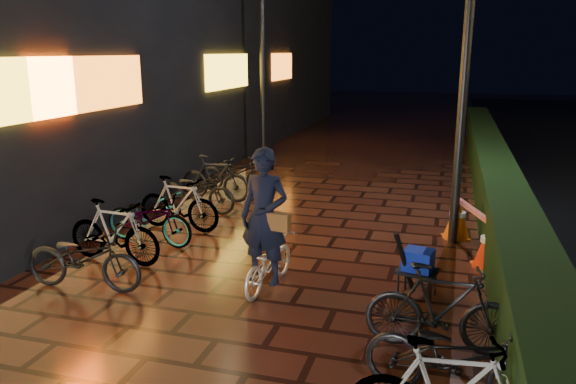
% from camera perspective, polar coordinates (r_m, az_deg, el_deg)
% --- Properties ---
extents(ground, '(80.00, 80.00, 0.00)m').
position_cam_1_polar(ground, '(6.52, -7.29, -14.70)').
color(ground, '#381911').
rests_on(ground, ground).
extents(hedge, '(0.70, 20.00, 1.00)m').
position_cam_1_polar(hedge, '(13.50, 19.93, 2.06)').
color(hedge, black).
rests_on(hedge, ground).
extents(storefront_block, '(12.09, 22.00, 9.00)m').
position_cam_1_polar(storefront_block, '(20.53, -20.02, 17.16)').
color(storefront_block, black).
rests_on(storefront_block, ground).
extents(lamp_post_hedge, '(0.53, 0.17, 5.51)m').
position_cam_1_polar(lamp_post_hedge, '(9.35, 17.63, 12.89)').
color(lamp_post_hedge, black).
rests_on(lamp_post_hedge, ground).
extents(lamp_post_sf, '(0.53, 0.30, 5.73)m').
position_cam_1_polar(lamp_post_sf, '(15.78, -2.61, 14.20)').
color(lamp_post_sf, black).
rests_on(lamp_post_sf, ground).
extents(cyclist, '(0.73, 1.40, 1.94)m').
position_cam_1_polar(cyclist, '(7.46, -2.23, -4.71)').
color(cyclist, white).
rests_on(cyclist, ground).
extents(traffic_barrier, '(0.96, 1.76, 0.72)m').
position_cam_1_polar(traffic_barrier, '(9.42, 18.21, -3.71)').
color(traffic_barrier, red).
rests_on(traffic_barrier, ground).
extents(cart_assembly, '(0.60, 0.51, 0.94)m').
position_cam_1_polar(cart_assembly, '(7.47, 12.96, -7.01)').
color(cart_assembly, black).
rests_on(cart_assembly, ground).
extents(parked_bikes_storefront, '(1.87, 6.26, 0.97)m').
position_cam_1_polar(parked_bikes_storefront, '(10.36, -11.31, -1.09)').
color(parked_bikes_storefront, black).
rests_on(parked_bikes_storefront, ground).
extents(parked_bikes_hedge, '(1.82, 2.14, 0.97)m').
position_cam_1_polar(parked_bikes_hedge, '(5.54, 16.02, -15.18)').
color(parked_bikes_hedge, black).
rests_on(parked_bikes_hedge, ground).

